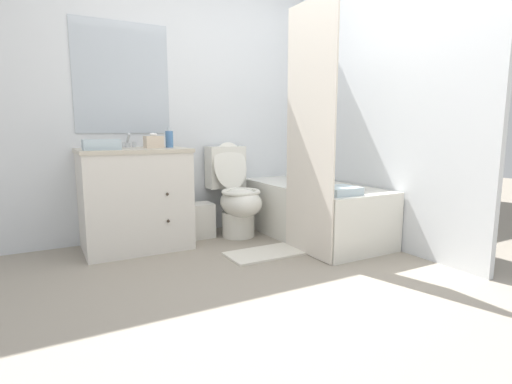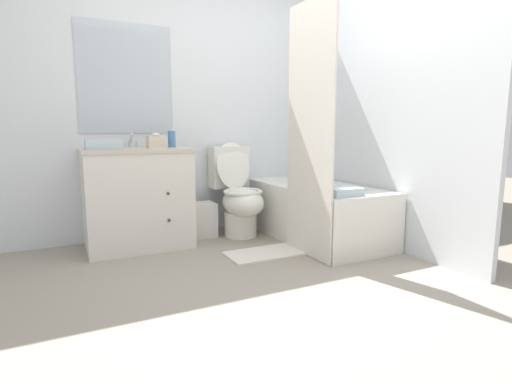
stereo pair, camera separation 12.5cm
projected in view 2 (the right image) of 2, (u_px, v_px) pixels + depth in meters
The scene contains 14 objects.
ground_plane at pixel (298, 288), 2.51m from camera, with size 14.00×14.00×0.00m, color gray.
wall_back at pixel (204, 101), 3.81m from camera, with size 8.00×0.06×2.50m.
wall_right at pixel (361, 100), 3.57m from camera, with size 0.05×2.67×2.50m.
vanity_cabinet at pixel (137, 197), 3.35m from camera, with size 0.85×0.61×0.83m.
sink_faucet at pixel (131, 143), 3.44m from camera, with size 0.14×0.12×0.12m.
toilet at pixel (238, 196), 3.71m from camera, with size 0.36×0.66×0.87m.
bathtub at pixel (315, 211), 3.65m from camera, with size 0.70×1.45×0.49m.
shower_curtain at pixel (310, 132), 3.01m from camera, with size 0.02×0.60×1.92m.
wastebasket at pixel (201, 220), 3.69m from camera, with size 0.26×0.22×0.31m.
tissue_box at pixel (156, 142), 3.35m from camera, with size 0.14×0.13×0.12m.
soap_dispenser at pixel (172, 139), 3.43m from camera, with size 0.06×0.06×0.17m.
hand_towel_folded at pixel (104, 144), 3.05m from camera, with size 0.26×0.16×0.08m.
bath_towel_folded at pixel (340, 191), 3.05m from camera, with size 0.27×0.25×0.06m.
bath_mat at pixel (264, 253), 3.18m from camera, with size 0.59×0.34×0.02m.
Camera 2 is at (-1.30, -2.01, 0.99)m, focal length 28.00 mm.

